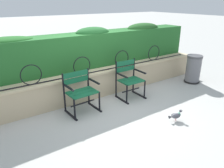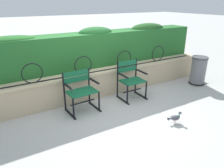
{
  "view_description": "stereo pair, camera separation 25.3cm",
  "coord_description": "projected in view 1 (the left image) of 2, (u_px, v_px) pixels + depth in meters",
  "views": [
    {
      "loc": [
        -2.37,
        -3.37,
        2.21
      ],
      "look_at": [
        0.0,
        0.12,
        0.55
      ],
      "focal_mm": 34.42,
      "sensor_mm": 36.0,
      "label": 1
    },
    {
      "loc": [
        -2.15,
        -3.51,
        2.21
      ],
      "look_at": [
        0.0,
        0.12,
        0.55
      ],
      "focal_mm": 34.42,
      "sensor_mm": 36.0,
      "label": 2
    }
  ],
  "objects": [
    {
      "name": "iron_arch_fence",
      "position": [
        84.0,
        67.0,
        4.8
      ],
      "size": [
        6.0,
        0.02,
        0.42
      ],
      "color": "black",
      "rests_on": "stone_wall"
    },
    {
      "name": "pigeon_near_chairs",
      "position": [
        176.0,
        116.0,
        4.17
      ],
      "size": [
        0.29,
        0.15,
        0.22
      ],
      "color": "#5B5B66",
      "rests_on": "ground"
    },
    {
      "name": "hedge_row",
      "position": [
        86.0,
        48.0,
        5.32
      ],
      "size": [
        6.39,
        0.62,
        0.96
      ],
      "color": "#236028",
      "rests_on": "stone_wall"
    },
    {
      "name": "park_chair_right",
      "position": [
        129.0,
        79.0,
        5.09
      ],
      "size": [
        0.58,
        0.53,
        0.89
      ],
      "color": "#145B38",
      "rests_on": "ground"
    },
    {
      "name": "ground_plane",
      "position": [
        115.0,
        109.0,
        4.64
      ],
      "size": [
        60.0,
        60.0,
        0.0
      ],
      "primitive_type": "plane",
      "color": "#ADADA8"
    },
    {
      "name": "trash_bin",
      "position": [
        193.0,
        70.0,
        6.05
      ],
      "size": [
        0.44,
        0.44,
        0.78
      ],
      "color": "slate",
      "rests_on": "ground"
    },
    {
      "name": "park_chair_left",
      "position": [
        80.0,
        90.0,
        4.44
      ],
      "size": [
        0.65,
        0.55,
        0.84
      ],
      "color": "#145B38",
      "rests_on": "ground"
    },
    {
      "name": "stone_wall",
      "position": [
        95.0,
        83.0,
        5.19
      ],
      "size": [
        6.52,
        0.41,
        0.63
      ],
      "color": "tan",
      "rests_on": "ground"
    }
  ]
}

